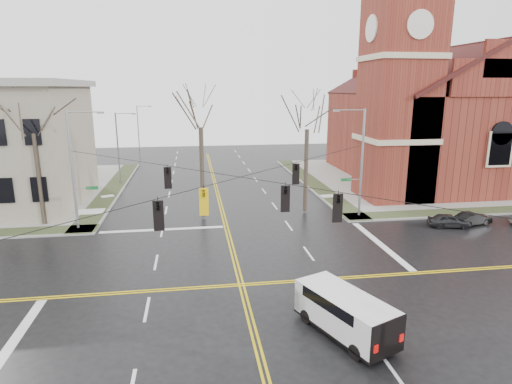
{
  "coord_description": "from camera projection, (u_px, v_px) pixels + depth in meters",
  "views": [
    {
      "loc": [
        -2.47,
        -21.99,
        10.79
      ],
      "look_at": [
        1.74,
        6.0,
        3.87
      ],
      "focal_mm": 30.0,
      "sensor_mm": 36.0,
      "label": 1
    }
  ],
  "objects": [
    {
      "name": "ground",
      "position": [
        241.0,
        285.0,
        24.04
      ],
      "size": [
        120.0,
        120.0,
        0.0
      ],
      "primitive_type": "plane",
      "color": "black",
      "rests_on": "ground"
    },
    {
      "name": "sidewalks",
      "position": [
        241.0,
        284.0,
        24.02
      ],
      "size": [
        80.0,
        80.0,
        0.17
      ],
      "color": "gray",
      "rests_on": "ground"
    },
    {
      "name": "road_markings",
      "position": [
        241.0,
        285.0,
        24.04
      ],
      "size": [
        100.0,
        100.0,
        0.01
      ],
      "color": "gold",
      "rests_on": "ground"
    },
    {
      "name": "church",
      "position": [
        428.0,
        109.0,
        49.43
      ],
      "size": [
        24.28,
        27.48,
        27.5
      ],
      "color": "maroon",
      "rests_on": "ground"
    },
    {
      "name": "signal_pole_ne",
      "position": [
        360.0,
        160.0,
        35.55
      ],
      "size": [
        2.75,
        0.22,
        9.0
      ],
      "color": "gray",
      "rests_on": "ground"
    },
    {
      "name": "signal_pole_nw",
      "position": [
        75.0,
        167.0,
        32.28
      ],
      "size": [
        2.75,
        0.22,
        9.0
      ],
      "color": "gray",
      "rests_on": "ground"
    },
    {
      "name": "span_wires",
      "position": [
        240.0,
        177.0,
        22.57
      ],
      "size": [
        23.02,
        23.02,
        0.03
      ],
      "color": "black",
      "rests_on": "ground"
    },
    {
      "name": "traffic_signals",
      "position": [
        242.0,
        194.0,
        22.11
      ],
      "size": [
        8.21,
        8.26,
        1.3
      ],
      "color": "black",
      "rests_on": "ground"
    },
    {
      "name": "streetlight_north_a",
      "position": [
        119.0,
        145.0,
        48.34
      ],
      "size": [
        2.3,
        0.2,
        8.0
      ],
      "color": "gray",
      "rests_on": "ground"
    },
    {
      "name": "streetlight_north_b",
      "position": [
        139.0,
        129.0,
        67.55
      ],
      "size": [
        2.3,
        0.2,
        8.0
      ],
      "color": "gray",
      "rests_on": "ground"
    },
    {
      "name": "cargo_van",
      "position": [
        342.0,
        309.0,
        19.15
      ],
      "size": [
        3.74,
        5.35,
        1.91
      ],
      "rotation": [
        0.0,
        0.0,
        0.4
      ],
      "color": "white",
      "rests_on": "ground"
    },
    {
      "name": "parked_car_a",
      "position": [
        449.0,
        221.0,
        33.88
      ],
      "size": [
        3.42,
        2.07,
        1.09
      ],
      "primitive_type": "imported",
      "rotation": [
        0.0,
        0.0,
        1.31
      ],
      "color": "black",
      "rests_on": "ground"
    },
    {
      "name": "parked_car_b",
      "position": [
        473.0,
        219.0,
        34.46
      ],
      "size": [
        3.35,
        1.76,
        1.05
      ],
      "primitive_type": "imported",
      "rotation": [
        0.0,
        0.0,
        1.78
      ],
      "color": "black",
      "rests_on": "ground"
    },
    {
      "name": "tree_nw_far",
      "position": [
        33.0,
        127.0,
        32.55
      ],
      "size": [
        4.0,
        4.0,
        10.88
      ],
      "color": "#322820",
      "rests_on": "ground"
    },
    {
      "name": "tree_nw_near",
      "position": [
        201.0,
        121.0,
        34.4
      ],
      "size": [
        4.0,
        4.0,
        11.29
      ],
      "color": "#322820",
      "rests_on": "ground"
    },
    {
      "name": "tree_ne",
      "position": [
        307.0,
        124.0,
        36.13
      ],
      "size": [
        4.0,
        4.0,
        10.81
      ],
      "color": "#322820",
      "rests_on": "ground"
    }
  ]
}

